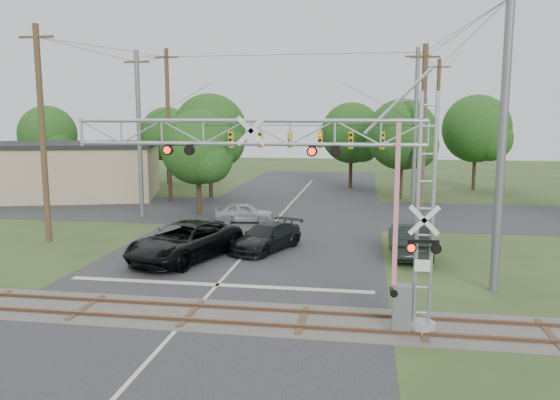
% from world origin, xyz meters
% --- Properties ---
extents(ground, '(160.00, 160.00, 0.00)m').
position_xyz_m(ground, '(0.00, 0.00, 0.00)').
color(ground, '#2E4620').
rests_on(ground, ground).
extents(road_main, '(14.00, 90.00, 0.02)m').
position_xyz_m(road_main, '(0.00, 10.00, 0.01)').
color(road_main, '#28282B').
rests_on(road_main, ground).
extents(road_cross, '(90.00, 12.00, 0.02)m').
position_xyz_m(road_cross, '(0.00, 24.00, 0.01)').
color(road_cross, '#28282B').
rests_on(road_cross, ground).
extents(railroad_track, '(90.00, 3.20, 0.17)m').
position_xyz_m(railroad_track, '(0.00, 2.00, 0.03)').
color(railroad_track, '#524E47').
rests_on(railroad_track, ground).
extents(crossing_gantry, '(12.13, 0.99, 7.75)m').
position_xyz_m(crossing_gantry, '(4.39, 1.64, 4.83)').
color(crossing_gantry, gray).
rests_on(crossing_gantry, ground).
extents(traffic_signal_span, '(19.34, 0.36, 11.50)m').
position_xyz_m(traffic_signal_span, '(0.85, 20.00, 5.70)').
color(traffic_signal_span, slate).
rests_on(traffic_signal_span, ground).
extents(pickup_black, '(5.11, 7.26, 1.84)m').
position_xyz_m(pickup_black, '(-2.71, 9.34, 0.92)').
color(pickup_black, black).
rests_on(pickup_black, ground).
extents(car_dark, '(3.77, 5.33, 1.43)m').
position_xyz_m(car_dark, '(0.90, 11.86, 0.72)').
color(car_dark, black).
rests_on(car_dark, ground).
extents(sedan_silver, '(4.12, 2.10, 1.34)m').
position_xyz_m(sedan_silver, '(-1.99, 19.42, 0.67)').
color(sedan_silver, '#999AA1').
rests_on(sedan_silver, ground).
extents(suv_dark, '(1.95, 5.16, 1.68)m').
position_xyz_m(suv_dark, '(8.28, 11.85, 0.84)').
color(suv_dark, black).
rests_on(suv_dark, ground).
extents(commercial_building, '(22.64, 15.86, 4.81)m').
position_xyz_m(commercial_building, '(-22.60, 28.04, 2.41)').
color(commercial_building, tan).
rests_on(commercial_building, ground).
extents(streetlight, '(2.24, 0.23, 8.41)m').
position_xyz_m(streetlight, '(10.09, 26.14, 4.70)').
color(streetlight, slate).
rests_on(streetlight, ground).
extents(utility_poles, '(25.84, 28.37, 12.55)m').
position_xyz_m(utility_poles, '(2.22, 22.18, 6.23)').
color(utility_poles, '#492F22').
rests_on(utility_poles, ground).
extents(treeline, '(57.40, 26.69, 9.21)m').
position_xyz_m(treeline, '(1.35, 32.65, 5.54)').
color(treeline, '#39271A').
rests_on(treeline, ground).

